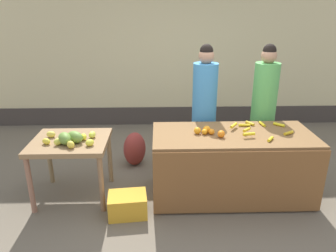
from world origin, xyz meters
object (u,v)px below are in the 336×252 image
(vendor_woman_blue_shirt, at_px, (204,110))
(produce_crate, at_px, (128,205))
(vendor_woman_green_shirt, at_px, (263,109))
(produce_sack, at_px, (135,149))

(vendor_woman_blue_shirt, distance_m, produce_crate, 1.70)
(produce_crate, bearing_deg, vendor_woman_green_shirt, 31.17)
(vendor_woman_blue_shirt, relative_size, produce_crate, 4.15)
(vendor_woman_green_shirt, distance_m, produce_crate, 2.31)
(vendor_woman_blue_shirt, bearing_deg, vendor_woman_green_shirt, 0.60)
(vendor_woman_blue_shirt, height_order, produce_crate, vendor_woman_blue_shirt)
(produce_crate, relative_size, produce_sack, 0.84)
(vendor_woman_green_shirt, height_order, produce_sack, vendor_woman_green_shirt)
(vendor_woman_green_shirt, bearing_deg, produce_crate, -148.83)
(vendor_woman_green_shirt, relative_size, produce_sack, 3.50)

